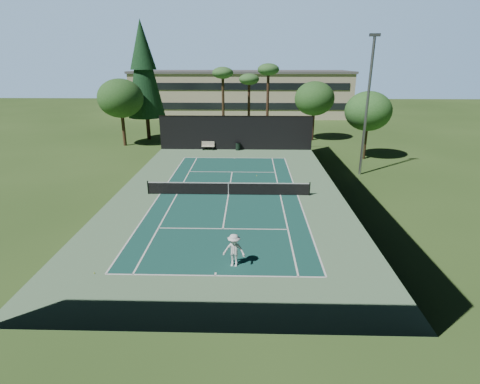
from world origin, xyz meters
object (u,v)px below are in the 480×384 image
(tennis_ball_a, at_px, (94,273))
(tennis_ball_c, at_px, (257,176))
(trash_bin, at_px, (238,146))
(tennis_net, at_px, (228,188))
(tennis_ball_d, at_px, (187,175))
(player, at_px, (234,250))
(park_bench, at_px, (208,145))
(tennis_ball_b, at_px, (188,187))

(tennis_ball_a, distance_m, tennis_ball_c, 18.96)
(tennis_ball_a, relative_size, trash_bin, 0.07)
(tennis_net, relative_size, tennis_ball_d, 165.35)
(tennis_net, height_order, player, player)
(player, xyz_separation_m, tennis_ball_a, (-6.97, -0.94, -0.87))
(player, relative_size, park_bench, 1.20)
(tennis_ball_d, bearing_deg, park_bench, 85.53)
(player, xyz_separation_m, tennis_ball_c, (1.42, 16.06, -0.86))
(tennis_ball_c, height_order, trash_bin, trash_bin)
(tennis_ball_d, distance_m, trash_bin, 11.31)
(tennis_ball_c, relative_size, park_bench, 0.05)
(tennis_ball_a, distance_m, tennis_ball_b, 13.85)
(tennis_ball_b, bearing_deg, tennis_ball_a, -100.59)
(tennis_ball_b, height_order, trash_bin, trash_bin)
(player, xyz_separation_m, trash_bin, (-0.64, 26.58, -0.42))
(tennis_net, relative_size, tennis_ball_a, 190.01)
(tennis_ball_b, bearing_deg, trash_bin, 74.77)
(tennis_ball_b, bearing_deg, tennis_ball_c, 30.08)
(tennis_net, bearing_deg, player, -85.28)
(player, bearing_deg, tennis_ball_a, -162.52)
(player, relative_size, tennis_ball_d, 23.07)
(tennis_net, height_order, tennis_ball_d, tennis_net)
(tennis_net, xyz_separation_m, player, (0.90, -10.88, 0.34))
(tennis_ball_b, xyz_separation_m, trash_bin, (3.78, 13.90, 0.45))
(tennis_ball_a, xyz_separation_m, tennis_ball_b, (2.55, 13.62, -0.00))
(tennis_ball_c, bearing_deg, park_bench, 117.98)
(tennis_ball_a, bearing_deg, tennis_ball_c, 63.73)
(tennis_ball_a, height_order, trash_bin, trash_bin)
(player, height_order, tennis_ball_a, player)
(tennis_ball_c, bearing_deg, trash_bin, 101.10)
(player, bearing_deg, park_bench, 108.74)
(tennis_ball_d, relative_size, trash_bin, 0.08)
(tennis_ball_c, distance_m, tennis_ball_d, 6.44)
(tennis_ball_b, relative_size, park_bench, 0.04)
(tennis_ball_b, bearing_deg, player, -70.76)
(tennis_net, height_order, tennis_ball_b, tennis_net)
(park_bench, bearing_deg, player, -81.04)
(tennis_net, height_order, trash_bin, tennis_net)
(tennis_net, distance_m, park_bench, 16.11)
(tennis_net, distance_m, tennis_ball_b, 3.99)
(tennis_ball_d, bearing_deg, tennis_net, -51.98)
(park_bench, bearing_deg, tennis_net, -78.17)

